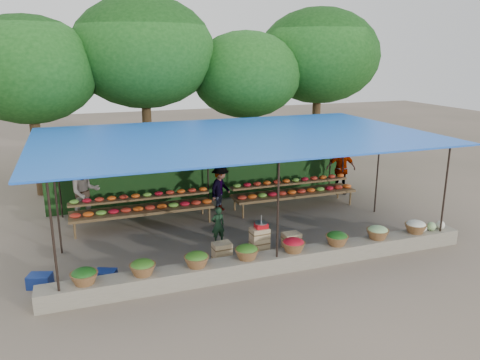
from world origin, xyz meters
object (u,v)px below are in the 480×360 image
object	(u,v)px
blue_crate_back	(106,276)
vendor_seated	(218,225)
blue_crate_front	(40,281)
weighing_scale	(261,225)
crate_counter	(258,245)

from	to	relation	value
blue_crate_back	vendor_seated	bearing A→B (deg)	46.26
blue_crate_front	blue_crate_back	world-z (taller)	blue_crate_front
vendor_seated	blue_crate_back	distance (m)	3.35
weighing_scale	blue_crate_back	distance (m)	3.91
weighing_scale	vendor_seated	bearing A→B (deg)	122.83
blue_crate_front	weighing_scale	bearing A→B (deg)	16.94
weighing_scale	crate_counter	bearing A→B (deg)	-180.00
blue_crate_front	blue_crate_back	bearing A→B (deg)	8.53
weighing_scale	vendor_seated	world-z (taller)	weighing_scale
weighing_scale	blue_crate_front	bearing A→B (deg)	178.33
blue_crate_front	blue_crate_back	xyz separation A→B (m)	(1.39, -0.25, -0.01)
weighing_scale	blue_crate_back	world-z (taller)	weighing_scale
crate_counter	vendor_seated	size ratio (longest dim) A/B	2.30
blue_crate_front	blue_crate_back	size ratio (longest dim) A/B	1.07
crate_counter	weighing_scale	distance (m)	0.54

